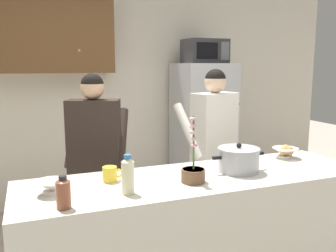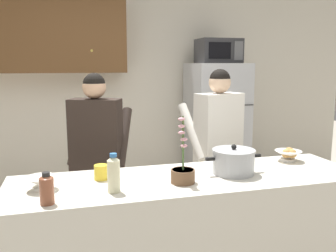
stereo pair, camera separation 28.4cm
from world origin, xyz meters
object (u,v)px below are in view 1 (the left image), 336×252
(coffee_mug, at_px, (110,174))
(person_by_sink, at_px, (213,138))
(refrigerator, at_px, (203,132))
(microwave, at_px, (205,51))
(person_near_pot, at_px, (95,149))
(empty_bowl, at_px, (51,186))
(bottle_near_edge, at_px, (128,175))
(bottle_mid_counter, at_px, (63,192))
(bread_bowl, at_px, (286,152))
(potted_orchid, at_px, (193,172))
(cooking_pot, at_px, (238,159))

(coffee_mug, bearing_deg, person_by_sink, 30.32)
(refrigerator, height_order, person_by_sink, refrigerator)
(microwave, xyz_separation_m, person_by_sink, (-0.46, -1.10, -0.80))
(person_near_pot, relative_size, coffee_mug, 12.09)
(person_by_sink, xyz_separation_m, empty_bowl, (-1.43, -0.73, -0.04))
(empty_bowl, distance_m, bottle_near_edge, 0.44)
(microwave, xyz_separation_m, bottle_near_edge, (-1.48, -1.98, -0.78))
(coffee_mug, relative_size, bottle_mid_counter, 0.76)
(bread_bowl, bearing_deg, potted_orchid, -163.43)
(coffee_mug, relative_size, empty_bowl, 0.72)
(empty_bowl, bearing_deg, person_by_sink, 26.93)
(microwave, bearing_deg, person_by_sink, -112.79)
(bottle_mid_counter, bearing_deg, cooking_pot, 11.62)
(refrigerator, bearing_deg, microwave, -89.93)
(coffee_mug, height_order, bottle_mid_counter, bottle_mid_counter)
(microwave, bearing_deg, person_near_pot, -144.84)
(refrigerator, height_order, person_near_pot, refrigerator)
(bottle_mid_counter, bearing_deg, bread_bowl, 13.65)
(bottle_mid_counter, bearing_deg, bottle_near_edge, 13.86)
(bottle_mid_counter, bearing_deg, potted_orchid, 10.13)
(empty_bowl, height_order, bottle_mid_counter, bottle_mid_counter)
(microwave, height_order, cooking_pot, microwave)
(coffee_mug, xyz_separation_m, bread_bowl, (1.41, 0.07, 0.00))
(person_near_pot, bearing_deg, person_by_sink, -1.80)
(person_near_pot, height_order, bottle_mid_counter, person_near_pot)
(coffee_mug, bearing_deg, bread_bowl, 3.00)
(refrigerator, height_order, empty_bowl, refrigerator)
(microwave, relative_size, person_by_sink, 0.30)
(bottle_near_edge, bearing_deg, person_near_pot, 91.59)
(cooking_pot, relative_size, bottle_near_edge, 1.74)
(microwave, distance_m, coffee_mug, 2.45)
(refrigerator, xyz_separation_m, bottle_near_edge, (-1.48, -2.00, 0.20))
(bread_bowl, distance_m, potted_orchid, 0.98)
(person_near_pot, distance_m, coffee_mug, 0.66)
(potted_orchid, bearing_deg, bottle_near_edge, -173.06)
(cooking_pot, distance_m, bottle_near_edge, 0.84)
(bread_bowl, xyz_separation_m, potted_orchid, (-0.94, -0.28, 0.01))
(refrigerator, height_order, coffee_mug, refrigerator)
(coffee_mug, relative_size, bread_bowl, 0.65)
(bottle_near_edge, bearing_deg, bottle_mid_counter, -166.14)
(cooking_pot, xyz_separation_m, potted_orchid, (-0.39, -0.10, -0.02))
(person_by_sink, height_order, potted_orchid, person_by_sink)
(cooking_pot, bearing_deg, microwave, 70.07)
(microwave, bearing_deg, bottle_mid_counter, -131.75)
(refrigerator, xyz_separation_m, microwave, (0.00, -0.02, 0.97))
(person_near_pot, bearing_deg, bottle_near_edge, -88.41)
(microwave, height_order, bread_bowl, microwave)
(empty_bowl, distance_m, bottle_mid_counter, 0.25)
(person_near_pot, relative_size, cooking_pot, 3.97)
(cooking_pot, bearing_deg, bread_bowl, 17.95)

